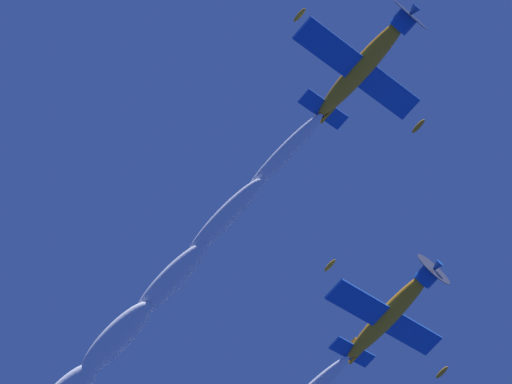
{
  "coord_description": "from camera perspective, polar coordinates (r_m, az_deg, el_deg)",
  "views": [
    {
      "loc": [
        -6.4,
        12.25,
        1.69
      ],
      "look_at": [
        13.29,
        -3.37,
        63.37
      ],
      "focal_mm": 78.79,
      "sensor_mm": 36.0,
      "label": 1
    }
  ],
  "objects": [
    {
      "name": "airplane_lead",
      "position": [
        64.93,
        5.56,
        6.51
      ],
      "size": [
        8.66,
        9.12,
        3.94
      ],
      "color": "orange"
    },
    {
      "name": "airplane_left_wingman",
      "position": [
        69.58,
        6.9,
        -6.07
      ],
      "size": [
        8.68,
        9.13,
        3.97
      ],
      "color": "orange"
    }
  ]
}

